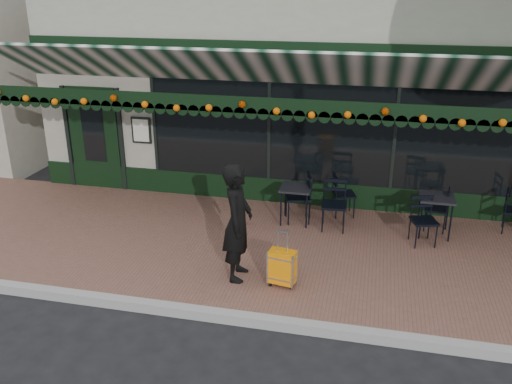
% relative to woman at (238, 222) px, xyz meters
% --- Properties ---
extents(ground, '(80.00, 80.00, 0.00)m').
position_rel_woman_xyz_m(ground, '(0.85, -0.89, -1.06)').
color(ground, black).
rests_on(ground, ground).
extents(sidewalk, '(18.00, 4.00, 0.15)m').
position_rel_woman_xyz_m(sidewalk, '(0.85, 1.11, -0.98)').
color(sidewalk, brown).
rests_on(sidewalk, ground).
extents(curb, '(18.00, 0.16, 0.15)m').
position_rel_woman_xyz_m(curb, '(0.85, -0.97, -0.98)').
color(curb, '#9E9E99').
rests_on(curb, ground).
extents(restaurant_building, '(12.00, 9.60, 4.50)m').
position_rel_woman_xyz_m(restaurant_building, '(0.85, 6.94, 1.21)').
color(restaurant_building, gray).
rests_on(restaurant_building, ground).
extents(woman, '(0.47, 0.69, 1.82)m').
position_rel_woman_xyz_m(woman, '(0.00, 0.00, 0.00)').
color(woman, black).
rests_on(woman, sidewalk).
extents(suitcase, '(0.42, 0.28, 0.89)m').
position_rel_woman_xyz_m(suitcase, '(0.70, -0.11, -0.61)').
color(suitcase, orange).
rests_on(suitcase, sidewalk).
extents(cafe_table_a, '(0.59, 0.59, 0.73)m').
position_rel_woman_xyz_m(cafe_table_a, '(3.03, 2.20, -0.25)').
color(cafe_table_a, black).
rests_on(cafe_table_a, sidewalk).
extents(cafe_table_b, '(0.57, 0.57, 0.70)m').
position_rel_woman_xyz_m(cafe_table_b, '(0.54, 2.19, -0.28)').
color(cafe_table_b, black).
rests_on(cafe_table_b, sidewalk).
extents(chair_a_left, '(0.46, 0.46, 0.81)m').
position_rel_woman_xyz_m(chair_a_left, '(3.07, 2.42, -0.50)').
color(chair_a_left, black).
rests_on(chair_a_left, sidewalk).
extents(chair_a_front, '(0.52, 0.52, 0.84)m').
position_rel_woman_xyz_m(chair_a_front, '(2.82, 1.77, -0.49)').
color(chair_a_front, black).
rests_on(chair_a_front, sidewalk).
extents(chair_b_left, '(0.58, 0.58, 0.94)m').
position_rel_woman_xyz_m(chair_b_left, '(0.57, 2.25, -0.44)').
color(chair_b_left, black).
rests_on(chair_b_left, sidewalk).
extents(chair_b_right, '(0.52, 0.52, 0.84)m').
position_rel_woman_xyz_m(chair_b_right, '(1.39, 2.70, -0.49)').
color(chair_b_right, black).
rests_on(chair_b_right, sidewalk).
extents(chair_b_front, '(0.49, 0.49, 0.92)m').
position_rel_woman_xyz_m(chair_b_front, '(1.26, 2.03, -0.45)').
color(chair_b_front, black).
rests_on(chair_b_front, sidewalk).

